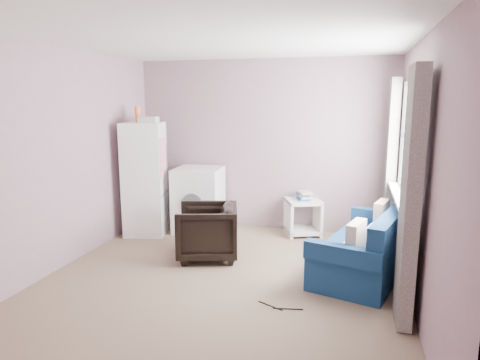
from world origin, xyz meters
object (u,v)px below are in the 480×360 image
object	(u,v)px
washing_machine	(199,198)
sofa	(369,249)
side_table	(303,214)
armchair	(207,229)
fridge	(145,178)

from	to	relation	value
washing_machine	sofa	world-z (taller)	washing_machine
washing_machine	side_table	bearing A→B (deg)	3.13
washing_machine	sofa	size ratio (longest dim) A/B	0.51
armchair	sofa	world-z (taller)	sofa
fridge	side_table	world-z (taller)	fridge
washing_machine	side_table	distance (m)	1.54
washing_machine	side_table	xyz separation A→B (m)	(1.52, 0.19, -0.19)
washing_machine	armchair	bearing A→B (deg)	-68.68
armchair	fridge	world-z (taller)	fridge
fridge	sofa	distance (m)	3.21
side_table	washing_machine	bearing A→B (deg)	-172.87
fridge	side_table	size ratio (longest dim) A/B	2.87
armchair	fridge	bearing A→B (deg)	-137.13
sofa	side_table	bearing A→B (deg)	142.23
sofa	armchair	bearing A→B (deg)	-163.21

